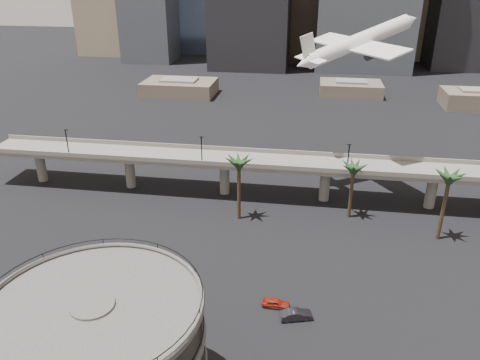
% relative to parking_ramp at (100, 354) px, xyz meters
% --- Properties ---
extents(parking_ramp, '(22.20, 22.20, 17.35)m').
position_rel_parking_ramp_xyz_m(parking_ramp, '(0.00, 0.00, 0.00)').
color(parking_ramp, '#494644').
rests_on(parking_ramp, ground).
extents(overpass, '(130.00, 9.30, 14.70)m').
position_rel_parking_ramp_xyz_m(overpass, '(13.00, 59.00, -2.50)').
color(overpass, slate).
rests_on(overpass, ground).
extents(palm_trees, '(54.40, 18.40, 14.00)m').
position_rel_parking_ramp_xyz_m(palm_trees, '(34.48, 51.47, 1.46)').
color(palm_trees, '#402E1B').
rests_on(palm_trees, ground).
extents(low_buildings, '(135.00, 27.50, 6.80)m').
position_rel_parking_ramp_xyz_m(low_buildings, '(19.89, 146.30, -6.97)').
color(low_buildings, brown).
rests_on(low_buildings, ground).
extents(airborne_jet, '(27.57, 25.91, 11.19)m').
position_rel_parking_ramp_xyz_m(airborne_jet, '(29.07, 70.82, 22.08)').
color(airborne_jet, white).
rests_on(airborne_jet, ground).
extents(car_a, '(4.24, 1.90, 1.41)m').
position_rel_parking_ramp_xyz_m(car_a, '(16.69, 21.96, -9.13)').
color(car_a, '#A12817').
rests_on(car_a, ground).
extents(car_b, '(5.01, 2.91, 1.56)m').
position_rel_parking_ramp_xyz_m(car_b, '(19.81, 19.80, -9.06)').
color(car_b, black).
rests_on(car_b, ground).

